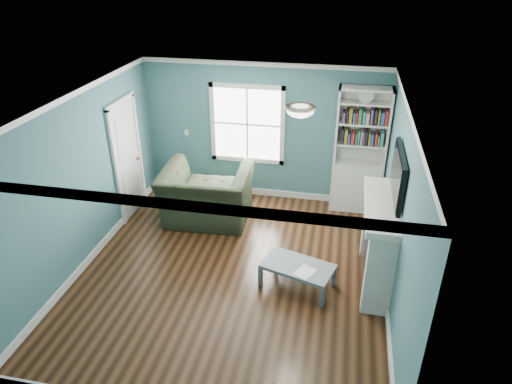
# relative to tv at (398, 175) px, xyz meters

# --- Properties ---
(floor) EXTENTS (5.00, 5.00, 0.00)m
(floor) POSITION_rel_tv_xyz_m (-2.20, -0.20, -1.72)
(floor) COLOR black
(floor) RESTS_ON ground
(room_walls) EXTENTS (5.00, 5.00, 5.00)m
(room_walls) POSITION_rel_tv_xyz_m (-2.20, -0.20, -0.14)
(room_walls) COLOR #406C7C
(room_walls) RESTS_ON ground
(trim) EXTENTS (4.50, 5.00, 2.60)m
(trim) POSITION_rel_tv_xyz_m (-2.20, -0.20, -0.49)
(trim) COLOR white
(trim) RESTS_ON ground
(window) EXTENTS (1.40, 0.06, 1.50)m
(window) POSITION_rel_tv_xyz_m (-2.50, 2.29, -0.27)
(window) COLOR white
(window) RESTS_ON room_walls
(bookshelf) EXTENTS (0.90, 0.35, 2.31)m
(bookshelf) POSITION_rel_tv_xyz_m (-0.43, 2.10, -0.80)
(bookshelf) COLOR silver
(bookshelf) RESTS_ON ground
(fireplace) EXTENTS (0.44, 1.58, 1.30)m
(fireplace) POSITION_rel_tv_xyz_m (-0.12, 0.00, -1.09)
(fireplace) COLOR black
(fireplace) RESTS_ON ground
(tv) EXTENTS (0.06, 1.10, 0.65)m
(tv) POSITION_rel_tv_xyz_m (0.00, 0.00, 0.00)
(tv) COLOR black
(tv) RESTS_ON fireplace
(door) EXTENTS (0.12, 0.98, 2.17)m
(door) POSITION_rel_tv_xyz_m (-4.42, 1.20, -0.65)
(door) COLOR silver
(door) RESTS_ON ground
(ceiling_fixture) EXTENTS (0.38, 0.38, 0.15)m
(ceiling_fixture) POSITION_rel_tv_xyz_m (-1.30, -0.10, 0.82)
(ceiling_fixture) COLOR white
(ceiling_fixture) RESTS_ON room_walls
(light_switch) EXTENTS (0.08, 0.01, 0.12)m
(light_switch) POSITION_rel_tv_xyz_m (-3.70, 2.28, -0.52)
(light_switch) COLOR white
(light_switch) RESTS_ON room_walls
(recliner) EXTENTS (1.55, 1.05, 1.31)m
(recliner) POSITION_rel_tv_xyz_m (-3.00, 1.18, -1.07)
(recliner) COLOR black
(recliner) RESTS_ON ground
(coffee_table) EXTENTS (1.11, 0.81, 0.36)m
(coffee_table) POSITION_rel_tv_xyz_m (-1.21, -0.34, -1.41)
(coffee_table) COLOR #515962
(coffee_table) RESTS_ON ground
(paper_sheet) EXTENTS (0.34, 0.36, 0.00)m
(paper_sheet) POSITION_rel_tv_xyz_m (-1.09, -0.48, -1.36)
(paper_sheet) COLOR white
(paper_sheet) RESTS_ON coffee_table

